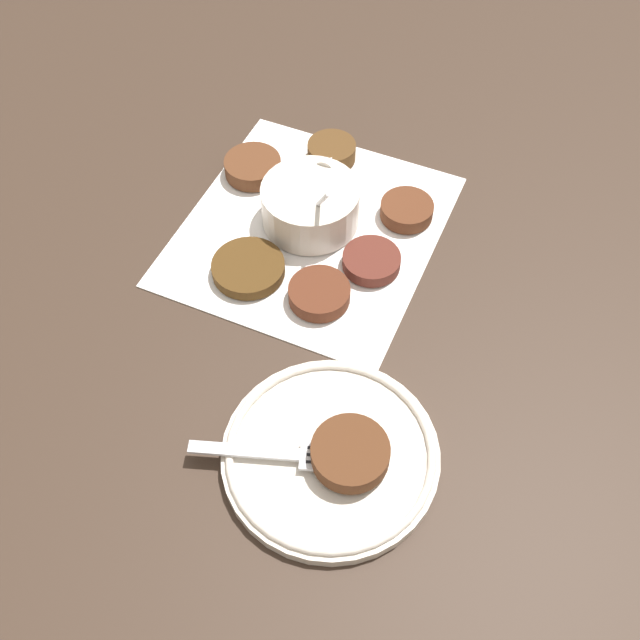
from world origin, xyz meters
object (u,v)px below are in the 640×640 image
sauce_bowl (311,206)px  fritter_on_plate (350,453)px  fork (299,455)px  serving_plate (330,454)px

sauce_bowl → fritter_on_plate: sauce_bowl is taller
sauce_bowl → fritter_on_plate: 0.31m
sauce_bowl → fritter_on_plate: size_ratio=1.70×
sauce_bowl → fritter_on_plate: (-0.27, -0.15, 0.00)m
sauce_bowl → fork: bearing=-159.5°
fritter_on_plate → serving_plate: bearing=87.3°
sauce_bowl → fork: (-0.29, -0.11, -0.01)m
fritter_on_plate → fork: bearing=110.0°
sauce_bowl → serving_plate: (-0.27, -0.13, -0.02)m
sauce_bowl → fork: sauce_bowl is taller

